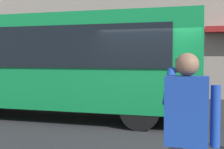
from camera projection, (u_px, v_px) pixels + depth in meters
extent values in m
plane|color=#232326|center=(151.00, 128.00, 8.16)|extent=(60.00, 60.00, 0.00)
cube|color=#0F7238|center=(51.00, 61.00, 9.68)|extent=(9.00, 2.50, 2.60)
cube|color=black|center=(29.00, 47.00, 8.45)|extent=(7.60, 0.06, 1.10)
cylinder|color=black|center=(154.00, 99.00, 9.95)|extent=(1.00, 0.28, 1.00)
cylinder|color=black|center=(140.00, 110.00, 7.84)|extent=(1.00, 0.28, 1.00)
cube|color=navy|center=(187.00, 111.00, 3.00)|extent=(0.40, 0.24, 0.66)
sphere|color=brown|center=(187.00, 64.00, 2.97)|extent=(0.22, 0.22, 0.22)
cylinder|color=navy|center=(215.00, 116.00, 2.93)|extent=(0.09, 0.09, 0.58)
cylinder|color=navy|center=(170.00, 86.00, 3.19)|extent=(0.09, 0.48, 0.37)
cube|color=black|center=(179.00, 66.00, 3.29)|extent=(0.07, 0.01, 0.14)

